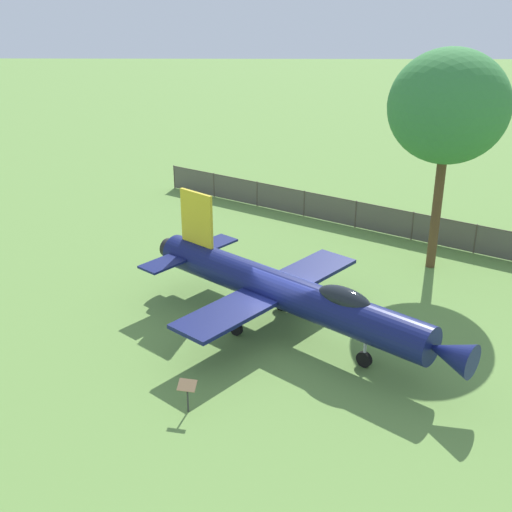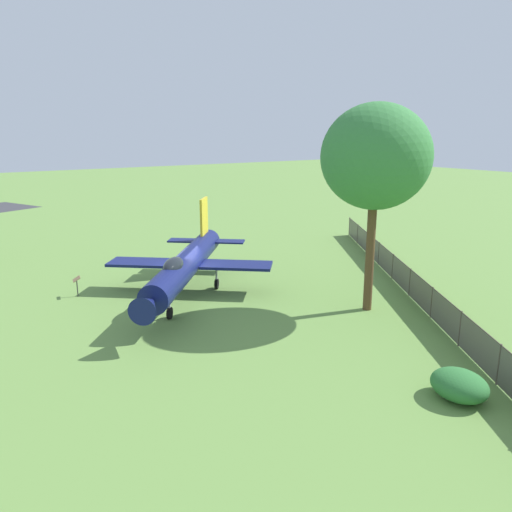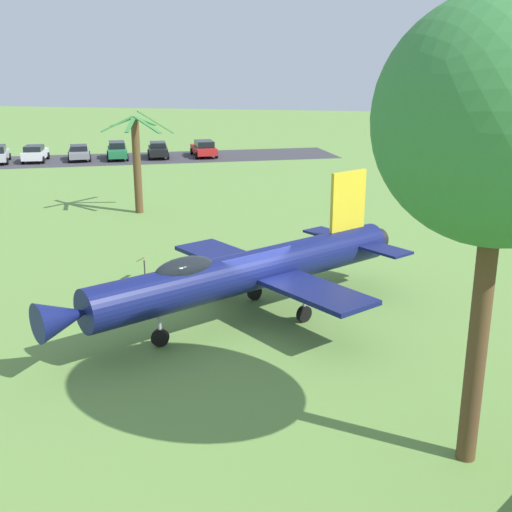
{
  "view_description": "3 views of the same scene",
  "coord_description": "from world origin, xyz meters",
  "views": [
    {
      "loc": [
        0.79,
        22.54,
        12.93
      ],
      "look_at": [
        1.1,
        -0.98,
        2.89
      ],
      "focal_mm": 45.11,
      "sensor_mm": 36.0,
      "label": 1
    },
    {
      "loc": [
        -24.45,
        12.16,
        9.02
      ],
      "look_at": [
        -2.98,
        -2.63,
        2.5
      ],
      "focal_mm": 35.16,
      "sensor_mm": 36.0,
      "label": 2
    },
    {
      "loc": [
        -21.24,
        -4.18,
        8.97
      ],
      "look_at": [
        -0.9,
        -0.33,
        2.65
      ],
      "focal_mm": 45.2,
      "sensor_mm": 36.0,
      "label": 3
    }
  ],
  "objects": [
    {
      "name": "ground_plane",
      "position": [
        0.0,
        0.0,
        0.0
      ],
      "size": [
        200.0,
        200.0,
        0.0
      ],
      "primitive_type": "plane",
      "color": "#668E42"
    },
    {
      "name": "parking_strip",
      "position": [
        35.45,
        21.3,
        0.0
      ],
      "size": [
        24.86,
        44.37,
        0.0
      ],
      "primitive_type": "cube",
      "rotation": [
        0.0,
        0.0,
        1.97
      ],
      "color": "#38383D",
      "rests_on": "ground_plane"
    },
    {
      "name": "display_jet",
      "position": [
        -0.26,
        0.23,
        1.86
      ],
      "size": [
        12.35,
        11.23,
        4.86
      ],
      "rotation": [
        0.0,
        0.0,
        2.43
      ],
      "color": "#111951",
      "rests_on": "ground_plane"
    },
    {
      "name": "shade_tree",
      "position": [
        -7.44,
        -6.59,
        7.78
      ],
      "size": [
        5.43,
        5.23,
        10.39
      ],
      "color": "brown",
      "rests_on": "ground_plane"
    },
    {
      "name": "palm_tree",
      "position": [
        15.3,
        9.98,
        3.14
      ],
      "size": [
        4.24,
        4.08,
        6.09
      ],
      "color": "brown",
      "rests_on": "ground_plane"
    },
    {
      "name": "info_plaque",
      "position": [
        3.24,
        5.24,
        0.85
      ],
      "size": [
        0.66,
        0.5,
        1.14
      ],
      "color": "#333333",
      "rests_on": "ground_plane"
    },
    {
      "name": "parked_car_red",
      "position": [
        39.13,
        12.36,
        0.79
      ],
      "size": [
        5.07,
        3.7,
        1.55
      ],
      "rotation": [
        0.0,
        0.0,
        0.43
      ],
      "color": "red",
      "rests_on": "ground_plane"
    },
    {
      "name": "parked_car_black",
      "position": [
        37.59,
        16.46,
        0.76
      ],
      "size": [
        4.47,
        3.09,
        1.45
      ],
      "rotation": [
        0.0,
        0.0,
        3.51
      ],
      "color": "black",
      "rests_on": "ground_plane"
    },
    {
      "name": "parked_car_green",
      "position": [
        36.12,
        19.98,
        0.81
      ],
      "size": [
        4.96,
        3.43,
        1.58
      ],
      "rotation": [
        0.0,
        0.0,
        3.55
      ],
      "color": "#1E6B3D",
      "rests_on": "ground_plane"
    },
    {
      "name": "parked_car_gray",
      "position": [
        34.74,
        23.19,
        0.71
      ],
      "size": [
        4.42,
        3.4,
        1.35
      ],
      "rotation": [
        0.0,
        0.0,
        3.6
      ],
      "color": "slate",
      "rests_on": "ground_plane"
    },
    {
      "name": "parked_car_white",
      "position": [
        33.08,
        26.72,
        0.78
      ],
      "size": [
        4.45,
        3.01,
        1.5
      ],
      "rotation": [
        0.0,
        0.0,
        0.33
      ],
      "color": "silver",
      "rests_on": "ground_plane"
    }
  ]
}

